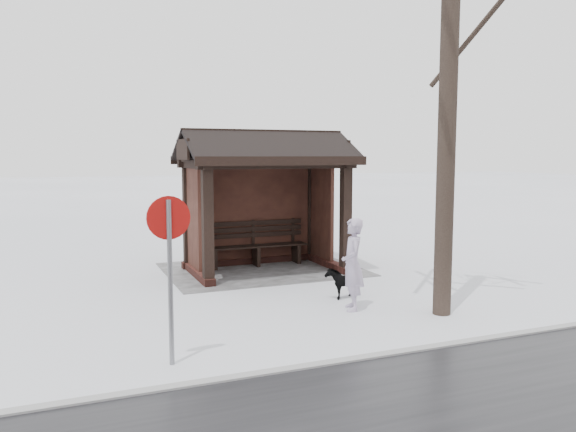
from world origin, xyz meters
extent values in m
plane|color=silver|center=(0.00, 0.00, 0.00)|extent=(120.00, 120.00, 0.00)
cube|color=gray|center=(0.00, 5.50, 0.01)|extent=(120.00, 0.15, 0.06)
cube|color=gray|center=(0.00, -0.20, 0.01)|extent=(4.20, 3.20, 0.02)
cube|color=#391A15|center=(0.00, -0.90, 0.08)|extent=(3.30, 0.22, 0.16)
cube|color=#391A15|center=(-1.50, 0.00, 0.08)|extent=(0.22, 2.10, 0.16)
cube|color=#391A15|center=(1.50, 0.00, 0.08)|extent=(0.22, 2.10, 0.16)
cube|color=black|center=(-1.50, 0.90, 1.15)|extent=(0.20, 0.20, 2.30)
cube|color=black|center=(1.50, 0.90, 1.15)|extent=(0.20, 0.20, 2.30)
cube|color=black|center=(-1.50, -0.90, 1.15)|extent=(0.20, 0.20, 2.30)
cube|color=black|center=(1.50, -0.90, 1.15)|extent=(0.20, 0.20, 2.30)
cube|color=black|center=(0.00, -0.90, 1.23)|extent=(2.80, 0.08, 2.14)
cube|color=black|center=(-1.50, -0.31, 1.23)|extent=(0.08, 1.17, 2.14)
cube|color=black|center=(1.50, -0.31, 1.23)|extent=(0.08, 1.17, 2.14)
cube|color=black|center=(0.00, 0.90, 2.36)|extent=(3.40, 0.20, 0.18)
cube|color=black|center=(0.00, -0.90, 2.36)|extent=(3.40, 0.20, 0.18)
cylinder|color=black|center=(-1.50, 4.20, 4.28)|extent=(0.29, 0.29, 8.55)
imported|color=#AC9DB8|center=(-0.29, 3.43, 0.76)|extent=(0.52, 0.64, 1.52)
imported|color=black|center=(-0.52, 2.65, 0.28)|extent=(0.73, 0.53, 0.56)
cylinder|color=slate|center=(2.93, 4.77, 1.01)|extent=(0.06, 0.06, 2.02)
cylinder|color=#9D0D0B|center=(2.93, 4.75, 1.80)|extent=(0.53, 0.06, 0.53)
cylinder|color=white|center=(2.93, 4.73, 1.80)|extent=(0.40, 0.05, 0.40)
camera|label=1|loc=(4.10, 11.42, 2.54)|focal=35.00mm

